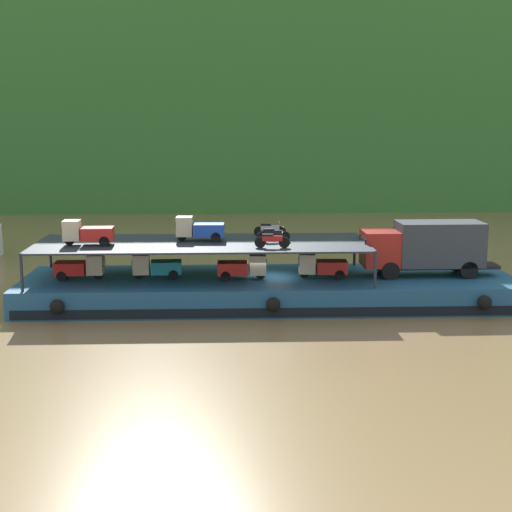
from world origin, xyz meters
name	(u,v)px	position (x,y,z in m)	size (l,w,h in m)	color
ground_plane	(269,302)	(0.00, 0.00, 0.00)	(400.00, 400.00, 0.00)	brown
hillside_far_bank	(244,39)	(0.00, 57.32, 20.37)	(127.78, 34.92, 36.17)	#33702D
cargo_barge	(269,290)	(0.00, -0.03, 0.75)	(27.82, 7.98, 1.50)	navy
covered_lorry	(426,246)	(8.93, -0.05, 3.19)	(7.88, 2.36, 3.10)	maroon
cargo_rack	(202,244)	(-3.80, 0.00, 3.43)	(18.62, 6.59, 2.00)	#232833
mini_truck_lower_stern	(81,267)	(-10.59, -0.21, 2.19)	(2.74, 1.20, 1.38)	red
mini_truck_lower_aft	(156,266)	(-6.37, -0.17, 2.19)	(2.79, 1.28, 1.38)	teal
mini_truck_lower_mid	(243,267)	(-1.50, -0.58, 2.19)	(2.75, 1.22, 1.38)	red
mini_truck_lower_fore	(322,266)	(2.96, -0.41, 2.19)	(2.79, 1.29, 1.38)	red
mini_truck_upper_stern	(87,233)	(-10.05, -0.62, 4.19)	(2.77, 1.25, 1.38)	red
mini_truck_upper_mid	(199,229)	(-3.96, 0.62, 4.19)	(2.77, 1.25, 1.38)	#1E47B7
motorcycle_upper_port	(272,240)	(0.03, -1.97, 3.93)	(1.90, 0.55, 0.87)	black
motorcycle_upper_centre	(273,234)	(0.21, 0.00, 3.93)	(1.90, 0.55, 0.87)	black
motorcycle_upper_stbd	(270,229)	(0.14, 1.98, 3.93)	(1.90, 0.55, 0.87)	black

